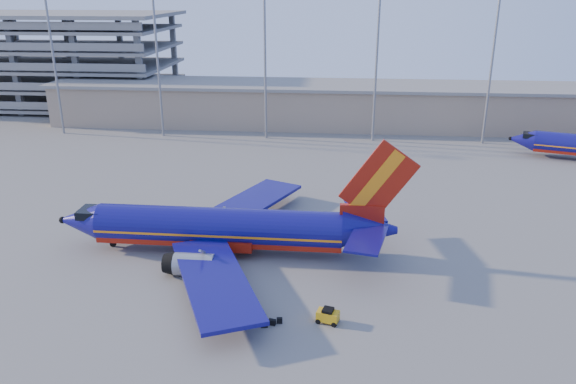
% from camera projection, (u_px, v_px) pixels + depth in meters
% --- Properties ---
extents(ground, '(220.00, 220.00, 0.00)m').
position_uv_depth(ground, '(257.00, 242.00, 63.02)').
color(ground, slate).
rests_on(ground, ground).
extents(terminal_building, '(122.00, 16.00, 8.50)m').
position_uv_depth(terminal_building, '(346.00, 104.00, 114.90)').
color(terminal_building, gray).
rests_on(terminal_building, ground).
extents(parking_garage, '(62.00, 32.00, 21.40)m').
position_uv_depth(parking_garage, '(44.00, 55.00, 133.64)').
color(parking_garage, slate).
rests_on(parking_garage, ground).
extents(light_mast_row, '(101.60, 1.60, 28.65)m').
position_uv_depth(light_mast_row, '(321.00, 43.00, 99.57)').
color(light_mast_row, gray).
rests_on(light_mast_row, ground).
extents(aircraft_main, '(38.27, 36.87, 12.97)m').
position_uv_depth(aircraft_main, '(228.00, 228.00, 59.76)').
color(aircraft_main, navy).
rests_on(aircraft_main, ground).
extents(baggage_tug, '(2.09, 1.58, 1.34)m').
position_uv_depth(baggage_tug, '(328.00, 315.00, 47.66)').
color(baggage_tug, gold).
rests_on(baggage_tug, ground).
extents(luggage_pile, '(2.12, 1.43, 0.52)m').
position_uv_depth(luggage_pile, '(269.00, 321.00, 47.62)').
color(luggage_pile, black).
rests_on(luggage_pile, ground).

